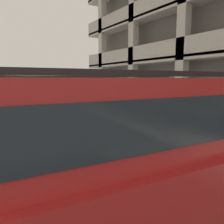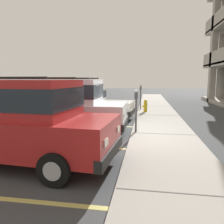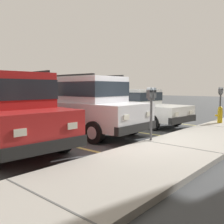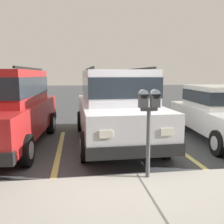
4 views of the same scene
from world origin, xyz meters
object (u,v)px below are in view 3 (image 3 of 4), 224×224
silver_suv (82,103)px  fire_hydrant (220,115)px  red_sedan (137,106)px  dark_hatchback (1,108)px  parking_meter_near (151,101)px  parking_meter_far (221,96)px

silver_suv → fire_hydrant: size_ratio=6.86×
red_sedan → dark_hatchback: 5.97m
dark_hatchback → parking_meter_near: dark_hatchback is taller
red_sedan → dark_hatchback: bearing=3.6°
fire_hydrant → silver_suv: bearing=-30.9°
dark_hatchback → parking_meter_near: bearing=142.3°
parking_meter_near → red_sedan: bearing=-138.6°
dark_hatchback → fire_hydrant: size_ratio=7.01×
silver_suv → fire_hydrant: bearing=148.4°
silver_suv → red_sedan: 3.11m
dark_hatchback → parking_meter_far: dark_hatchback is taller
parking_meter_near → dark_hatchback: bearing=-42.0°
parking_meter_far → fire_hydrant: 1.27m
parking_meter_near → silver_suv: bearing=-87.2°
fire_hydrant → dark_hatchback: bearing=-20.7°
silver_suv → dark_hatchback: size_ratio=0.98×
parking_meter_far → parking_meter_near: bearing=0.2°
silver_suv → parking_meter_far: size_ratio=3.18×
parking_meter_near → fire_hydrant: parking_meter_near is taller
silver_suv → parking_meter_near: bearing=92.1°
silver_suv → red_sedan: silver_suv is taller
silver_suv → red_sedan: (-3.09, 0.14, -0.27)m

